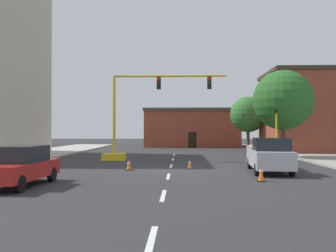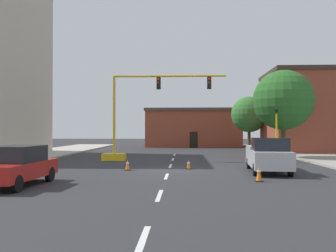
% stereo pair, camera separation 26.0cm
% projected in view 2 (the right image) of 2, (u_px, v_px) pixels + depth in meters
% --- Properties ---
extents(ground_plane, '(160.00, 160.00, 0.00)m').
position_uv_depth(ground_plane, '(169.00, 170.00, 21.83)').
color(ground_plane, '#2D2D30').
extents(sidewalk_left, '(6.00, 56.00, 0.14)m').
position_uv_depth(sidewalk_left, '(17.00, 158.00, 30.40)').
color(sidewalk_left, '#B2ADA3').
rests_on(sidewalk_left, ground_plane).
extents(sidewalk_right, '(6.00, 56.00, 0.14)m').
position_uv_depth(sidewalk_right, '(335.00, 159.00, 29.24)').
color(sidewalk_right, '#9E998E').
rests_on(sidewalk_right, ground_plane).
extents(lane_stripe_seg_0, '(0.16, 2.40, 0.01)m').
position_uv_depth(lane_stripe_seg_0, '(142.00, 241.00, 7.84)').
color(lane_stripe_seg_0, silver).
rests_on(lane_stripe_seg_0, ground_plane).
extents(lane_stripe_seg_1, '(0.16, 2.40, 0.01)m').
position_uv_depth(lane_stripe_seg_1, '(159.00, 195.00, 13.34)').
color(lane_stripe_seg_1, silver).
rests_on(lane_stripe_seg_1, ground_plane).
extents(lane_stripe_seg_2, '(0.16, 2.40, 0.01)m').
position_uv_depth(lane_stripe_seg_2, '(166.00, 176.00, 18.83)').
color(lane_stripe_seg_2, silver).
rests_on(lane_stripe_seg_2, ground_plane).
extents(lane_stripe_seg_3, '(0.16, 2.40, 0.01)m').
position_uv_depth(lane_stripe_seg_3, '(170.00, 166.00, 24.33)').
color(lane_stripe_seg_3, silver).
rests_on(lane_stripe_seg_3, ground_plane).
extents(lane_stripe_seg_4, '(0.16, 2.40, 0.01)m').
position_uv_depth(lane_stripe_seg_4, '(173.00, 159.00, 29.82)').
color(lane_stripe_seg_4, silver).
rests_on(lane_stripe_seg_4, ground_plane).
extents(lane_stripe_seg_5, '(0.16, 2.40, 0.01)m').
position_uv_depth(lane_stripe_seg_5, '(175.00, 155.00, 35.31)').
color(lane_stripe_seg_5, silver).
rests_on(lane_stripe_seg_5, ground_plane).
extents(building_brick_center, '(13.83, 7.35, 5.55)m').
position_uv_depth(building_brick_center, '(193.00, 128.00, 53.24)').
color(building_brick_center, brown).
rests_on(building_brick_center, ground_plane).
extents(building_row_right, '(12.79, 8.85, 8.80)m').
position_uv_depth(building_row_right, '(326.00, 112.00, 39.27)').
color(building_row_right, brown).
rests_on(building_row_right, ground_plane).
extents(traffic_signal_gantry, '(9.85, 1.20, 6.83)m').
position_uv_depth(traffic_signal_gantry, '(130.00, 132.00, 28.85)').
color(traffic_signal_gantry, yellow).
rests_on(traffic_signal_gantry, ground_plane).
extents(traffic_light_pole_right, '(0.32, 0.47, 4.80)m').
position_uv_depth(traffic_light_pole_right, '(277.00, 116.00, 28.71)').
color(traffic_light_pole_right, yellow).
rests_on(traffic_light_pole_right, ground_plane).
extents(tree_right_far, '(4.26, 4.26, 6.43)m').
position_uv_depth(tree_right_far, '(249.00, 114.00, 42.79)').
color(tree_right_far, brown).
rests_on(tree_right_far, ground_plane).
extents(tree_right_mid, '(5.10, 5.10, 7.54)m').
position_uv_depth(tree_right_mid, '(283.00, 100.00, 30.58)').
color(tree_right_mid, '#4C3823').
rests_on(tree_right_mid, ground_plane).
extents(pickup_truck_silver, '(2.45, 5.55, 1.99)m').
position_uv_depth(pickup_truck_silver, '(268.00, 155.00, 20.67)').
color(pickup_truck_silver, '#BCBCC1').
rests_on(pickup_truck_silver, ground_plane).
extents(sedan_red_near_left, '(2.08, 4.59, 1.74)m').
position_uv_depth(sedan_red_near_left, '(17.00, 165.00, 15.61)').
color(sedan_red_near_left, '#B21E19').
rests_on(sedan_red_near_left, ground_plane).
extents(traffic_cone_roadside_a, '(0.36, 0.36, 0.76)m').
position_uv_depth(traffic_cone_roadside_a, '(259.00, 174.00, 16.94)').
color(traffic_cone_roadside_a, black).
rests_on(traffic_cone_roadside_a, ground_plane).
extents(traffic_cone_roadside_b, '(0.36, 0.36, 0.66)m').
position_uv_depth(traffic_cone_roadside_b, '(128.00, 165.00, 21.77)').
color(traffic_cone_roadside_b, black).
rests_on(traffic_cone_roadside_b, ground_plane).
extents(traffic_cone_roadside_c, '(0.36, 0.36, 0.60)m').
position_uv_depth(traffic_cone_roadside_c, '(189.00, 164.00, 22.39)').
color(traffic_cone_roadside_c, black).
rests_on(traffic_cone_roadside_c, ground_plane).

